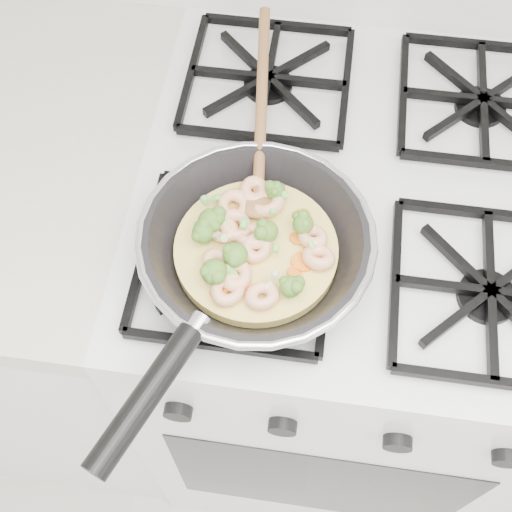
# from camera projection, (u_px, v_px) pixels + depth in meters

# --- Properties ---
(stove) EXTENTS (0.60, 0.60, 0.92)m
(stove) POSITION_uv_depth(u_px,v_px,m) (333.00, 321.00, 1.25)
(stove) COLOR silver
(stove) RESTS_ON ground
(skillet) EXTENTS (0.27, 0.61, 0.10)m
(skillet) POSITION_uv_depth(u_px,v_px,m) (253.00, 247.00, 0.76)
(skillet) COLOR black
(skillet) RESTS_ON stove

